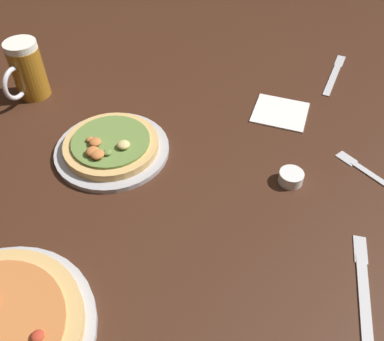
% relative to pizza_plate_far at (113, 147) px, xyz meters
% --- Properties ---
extents(ground_plane, '(2.40, 2.40, 0.03)m').
position_rel_pizza_plate_far_xyz_m(ground_plane, '(0.18, -0.08, -0.03)').
color(ground_plane, '#3D2114').
extents(pizza_plate_far, '(0.26, 0.26, 0.05)m').
position_rel_pizza_plate_far_xyz_m(pizza_plate_far, '(0.00, 0.00, 0.00)').
color(pizza_plate_far, '#B2B2B7').
rests_on(pizza_plate_far, ground_plane).
extents(beer_mug_dark, '(0.08, 0.13, 0.15)m').
position_rel_pizza_plate_far_xyz_m(beer_mug_dark, '(-0.24, 0.23, 0.06)').
color(beer_mug_dark, '#9E6619').
rests_on(beer_mug_dark, ground_plane).
extents(ramekin_sauce, '(0.05, 0.05, 0.03)m').
position_rel_pizza_plate_far_xyz_m(ramekin_sauce, '(0.39, -0.10, -0.00)').
color(ramekin_sauce, white).
rests_on(ramekin_sauce, ground_plane).
extents(napkin_folded, '(0.17, 0.16, 0.01)m').
position_rel_pizza_plate_far_xyz_m(napkin_folded, '(0.41, 0.14, -0.01)').
color(napkin_folded, white).
rests_on(napkin_folded, ground_plane).
extents(fork_left, '(0.16, 0.20, 0.01)m').
position_rel_pizza_plate_far_xyz_m(fork_left, '(0.59, -0.10, -0.01)').
color(fork_left, silver).
rests_on(fork_left, ground_plane).
extents(knife_right, '(0.11, 0.21, 0.01)m').
position_rel_pizza_plate_far_xyz_m(knife_right, '(0.59, 0.32, -0.01)').
color(knife_right, silver).
rests_on(knife_right, ground_plane).
extents(knife_spare, '(0.07, 0.22, 0.01)m').
position_rel_pizza_plate_far_xyz_m(knife_spare, '(0.48, -0.34, -0.01)').
color(knife_spare, silver).
rests_on(knife_spare, ground_plane).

